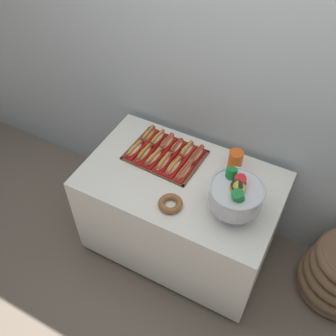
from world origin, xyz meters
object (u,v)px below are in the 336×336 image
buffet_table (180,212)px  hot_dog_10 (186,151)px  hot_dog_8 (167,143)px  donut (170,204)px  cup_stack (235,162)px  hot_dog_2 (154,158)px  serving_tray (165,155)px  hot_dog_6 (148,135)px  punch_bowl (236,195)px  hot_dog_9 (176,147)px  hot_dog_7 (157,139)px  hot_dog_0 (134,150)px  hot_dog_3 (164,162)px  hot_dog_11 (196,155)px  hot_dog_1 (144,154)px  hot_dog_5 (184,171)px  hot_dog_4 (174,167)px

buffet_table → hot_dog_10: size_ratio=7.86×
hot_dog_8 → donut: (0.25, -0.43, -0.02)m
hot_dog_8 → cup_stack: size_ratio=1.07×
hot_dog_2 → cup_stack: 0.52m
serving_tray → hot_dog_6: hot_dog_6 is taller
serving_tray → punch_bowl: 0.62m
hot_dog_9 → donut: bearing=-67.3°
hot_dog_7 → hot_dog_0: bearing=-117.4°
serving_tray → hot_dog_0: hot_dog_0 is taller
hot_dog_7 → punch_bowl: punch_bowl is taller
donut → buffet_table: bearing=99.6°
hot_dog_3 → hot_dog_6: size_ratio=1.01×
hot_dog_8 → hot_dog_11: (0.22, -0.01, -0.00)m
donut → hot_dog_6: bearing=132.6°
cup_stack → donut: cup_stack is taller
punch_bowl → hot_dog_1: bearing=168.4°
hot_dog_9 → hot_dog_10: bearing=-2.9°
hot_dog_0 → hot_dog_1: bearing=-2.9°
hot_dog_10 → hot_dog_6: bearing=177.1°
hot_dog_5 → hot_dog_9: 0.22m
hot_dog_11 → hot_dog_4: bearing=-117.4°
hot_dog_10 → donut: (0.11, -0.43, -0.02)m
hot_dog_0 → hot_dog_5: 0.38m
hot_dog_1 → hot_dog_9: bearing=44.8°
hot_dog_3 → hot_dog_8: 0.18m
hot_dog_0 → hot_dog_4: bearing=-2.9°
buffet_table → hot_dog_11: bearing=87.9°
hot_dog_5 → hot_dog_10: (-0.07, 0.17, 0.00)m
hot_dog_2 → hot_dog_11: 0.28m
hot_dog_1 → hot_dog_6: hot_dog_1 is taller
serving_tray → hot_dog_10: bearing=33.3°
hot_dog_0 → hot_dog_6: size_ratio=0.97×
cup_stack → hot_dog_6: bearing=-180.0°
hot_dog_4 → hot_dog_9: (-0.07, 0.17, -0.00)m
hot_dog_4 → hot_dog_8: (-0.14, 0.17, 0.00)m
hot_dog_3 → hot_dog_8: hot_dog_8 is taller
hot_dog_11 → donut: bearing=-85.9°
hot_dog_2 → hot_dog_4: (0.15, -0.01, -0.00)m
hot_dog_5 → hot_dog_8: 0.28m
buffet_table → hot_dog_2: (-0.23, 0.05, 0.40)m
hot_dog_7 → punch_bowl: 0.74m
hot_dog_8 → cup_stack: 0.48m
cup_stack → hot_dog_11: bearing=-175.7°
hot_dog_1 → hot_dog_11: 0.34m
hot_dog_6 → hot_dog_3: bearing=-39.2°
hot_dog_0 → hot_dog_3: 0.23m
hot_dog_5 → donut: hot_dog_5 is taller
hot_dog_4 → hot_dog_6: 0.34m
cup_stack → hot_dog_4: bearing=-152.0°
hot_dog_3 → hot_dog_7: bearing=129.3°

